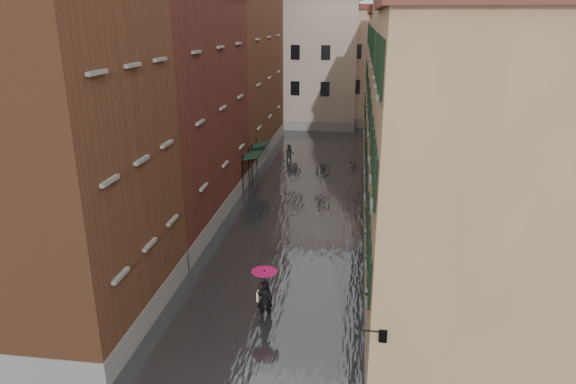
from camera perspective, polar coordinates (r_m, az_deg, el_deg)
The scene contains 16 objects.
ground at distance 21.73m, azimuth -2.39°, elevation -12.37°, with size 120.00×120.00×0.00m, color #5F5F62.
floodwater at distance 33.38m, azimuth 1.53°, elevation -0.70°, with size 10.00×60.00×0.20m, color #424549.
building_left_near at distance 19.89m, azimuth -24.05°, elevation 3.36°, with size 6.00×8.00×13.00m, color brown.
building_left_mid at distance 29.62m, azimuth -13.01°, elevation 8.63°, with size 6.00×14.00×12.50m, color #59251C.
building_left_far at distance 43.74m, azimuth -6.12°, elevation 13.15°, with size 6.00×16.00×14.00m, color brown.
building_right_near at distance 17.55m, azimuth 19.22°, elevation -0.53°, with size 6.00×8.00×11.50m, color #967A4D.
building_right_mid at distance 27.91m, azimuth 15.28°, elevation 8.37°, with size 6.00×14.00×13.00m, color tan.
building_right_far at distance 42.78m, azimuth 12.83°, elevation 10.98°, with size 6.00×16.00×11.50m, color #967A4D.
building_end_cream at distance 56.83m, azimuth 1.39°, elevation 14.03°, with size 12.00×9.00×13.00m, color #B3A18E.
building_end_pink at distance 58.56m, azimuth 10.64°, elevation 13.38°, with size 10.00×9.00×12.00m, color tan.
awning_near at distance 34.89m, azimuth -3.82°, elevation 4.21°, with size 1.09×3.09×2.80m.
awning_far at distance 36.64m, azimuth -3.25°, elevation 4.92°, with size 1.09×2.87×2.80m.
wall_lantern at distance 14.81m, azimuth 10.43°, elevation -15.35°, with size 0.71×0.22×0.35m.
window_planters at distance 19.10m, azimuth 9.33°, elevation -5.34°, with size 0.59×8.09×0.84m.
pedestrian_main at distance 20.19m, azimuth -2.62°, elevation -10.74°, with size 1.03×1.03×2.06m.
pedestrian_far at distance 41.58m, azimuth 0.18°, elevation 4.25°, with size 0.76×0.59×1.57m, color black.
Camera 1 is at (3.41, -18.27, 11.25)m, focal length 32.00 mm.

